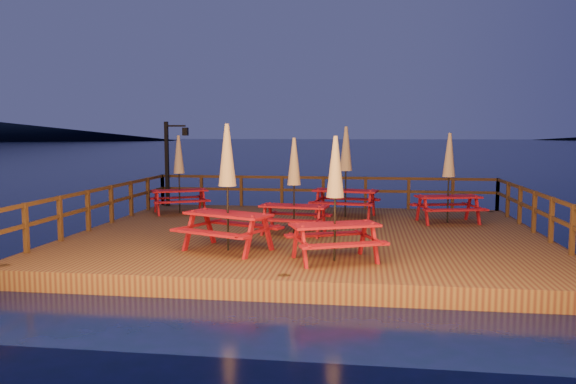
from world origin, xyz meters
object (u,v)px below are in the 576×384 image
object	(u,v)px
picnic_table_0	(294,184)
lamp_post	(171,156)
picnic_table_1	(335,197)
picnic_table_2	(346,170)

from	to	relation	value
picnic_table_0	lamp_post	bearing A→B (deg)	143.88
picnic_table_0	picnic_table_1	world-z (taller)	picnic_table_1
picnic_table_2	lamp_post	bearing A→B (deg)	174.35
picnic_table_0	picnic_table_1	xyz separation A→B (m)	(1.21, -2.94, 0.03)
lamp_post	picnic_table_0	size ratio (longest dim) A/B	1.21
lamp_post	picnic_table_2	size ratio (longest dim) A/B	1.07
picnic_table_0	picnic_table_2	xyz separation A→B (m)	(1.21, 3.19, 0.17)
picnic_table_1	picnic_table_2	size ratio (longest dim) A/B	0.91
picnic_table_0	picnic_table_2	bearing A→B (deg)	77.44
picnic_table_0	picnic_table_1	distance (m)	3.18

